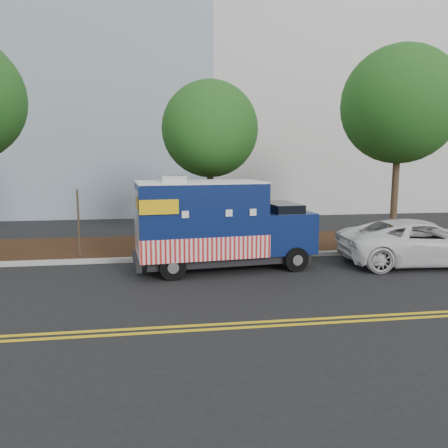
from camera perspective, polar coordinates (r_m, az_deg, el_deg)
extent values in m
plane|color=black|center=(13.50, -3.47, -6.07)|extent=(120.00, 120.00, 0.00)
cube|color=#9E9E99|center=(14.83, -3.94, -4.42)|extent=(120.00, 0.18, 0.15)
cube|color=black|center=(16.88, -4.49, -2.82)|extent=(120.00, 4.00, 0.15)
cube|color=gold|center=(9.28, -1.05, -12.98)|extent=(120.00, 0.10, 0.01)
cube|color=gold|center=(9.05, -0.84, -13.56)|extent=(120.00, 0.10, 0.01)
cube|color=silver|center=(37.00, -3.53, 26.88)|extent=(46.00, 20.00, 30.00)
cylinder|color=#38281C|center=(16.89, -1.80, 3.11)|extent=(0.26, 0.26, 3.59)
sphere|color=#214F16|center=(16.85, -1.85, 12.30)|extent=(3.63, 3.63, 3.63)
cylinder|color=#38281C|center=(18.23, 21.41, 4.05)|extent=(0.26, 0.26, 4.30)
sphere|color=#214F16|center=(18.29, 21.99, 14.26)|extent=(4.41, 4.41, 4.41)
cube|color=#473828|center=(15.27, -18.44, -0.17)|extent=(0.06, 0.06, 2.40)
cube|color=black|center=(13.66, 0.20, -4.25)|extent=(5.16, 2.23, 0.25)
cube|color=#0A184A|center=(13.26, -3.16, 0.77)|extent=(3.95, 2.45, 2.15)
cube|color=#B60B0F|center=(13.39, -3.13, -2.46)|extent=(4.00, 2.51, 0.67)
cube|color=white|center=(13.15, -3.20, 5.48)|extent=(3.95, 2.45, 0.05)
cube|color=#B7B7BA|center=(13.01, -6.69, 5.91)|extent=(0.79, 0.79, 0.20)
cube|color=#0A184A|center=(14.11, 7.60, -0.84)|extent=(1.81, 2.08, 1.25)
cube|color=black|center=(14.00, 7.48, 1.57)|extent=(1.08, 1.83, 0.58)
cube|color=black|center=(14.51, 10.58, -2.34)|extent=(0.26, 1.78, 0.27)
cube|color=black|center=(13.24, -11.32, -4.71)|extent=(0.38, 2.02, 0.25)
cube|color=#B7B7BA|center=(13.02, -11.36, 0.66)|extent=(0.21, 1.60, 1.70)
cube|color=#B7B7BA|center=(14.34, -2.95, 1.55)|extent=(1.60, 0.21, 0.98)
cube|color=#EBB50C|center=(11.95, -8.47, 2.19)|extent=(1.07, 0.13, 0.40)
cube|color=#EBB50C|center=(14.06, -9.41, 3.13)|extent=(1.07, 0.13, 0.40)
cylinder|color=black|center=(13.46, 9.35, -4.56)|extent=(0.77, 0.33, 0.75)
cylinder|color=black|center=(15.11, 6.56, -3.05)|extent=(0.77, 0.33, 0.75)
cylinder|color=black|center=(12.45, -6.73, -5.59)|extent=(0.77, 0.33, 0.75)
cylinder|color=black|center=(14.21, -7.74, -3.82)|extent=(0.77, 0.33, 0.75)
imported|color=white|center=(15.49, 24.34, -2.17)|extent=(5.35, 2.76, 1.44)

